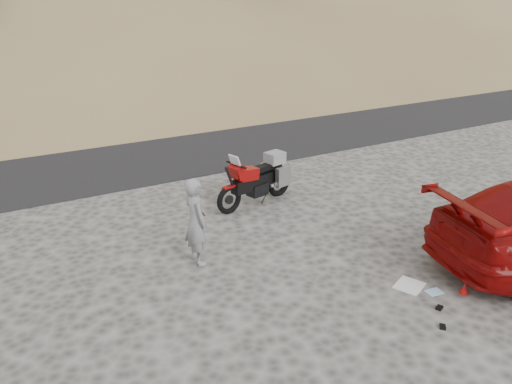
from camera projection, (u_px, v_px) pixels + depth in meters
ground at (301, 273)px, 8.97m from camera, size 140.00×140.00×0.00m
road at (146, 147)px, 16.25m from camera, size 120.00×7.00×0.05m
motorcycle at (259, 180)px, 11.72m from camera, size 2.27×0.99×1.37m
man at (198, 261)px, 9.34m from camera, size 0.43×0.63×1.66m
gear_white_cloth at (409, 286)px, 8.56m from camera, size 0.62×0.59×0.02m
gear_blue_mat at (460, 255)px, 9.40m from camera, size 0.43×0.25×0.16m
gear_bottle at (475, 258)px, 9.22m from camera, size 0.08×0.08×0.22m
gear_funnel at (465, 288)px, 8.31m from camera, size 0.17×0.17×0.20m
gear_glove_a at (439, 308)px, 7.94m from camera, size 0.15×0.13×0.04m
gear_glove_b at (443, 327)px, 7.49m from camera, size 0.14×0.14×0.04m
gear_blue_cloth at (434, 292)px, 8.38m from camera, size 0.30×0.23×0.01m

